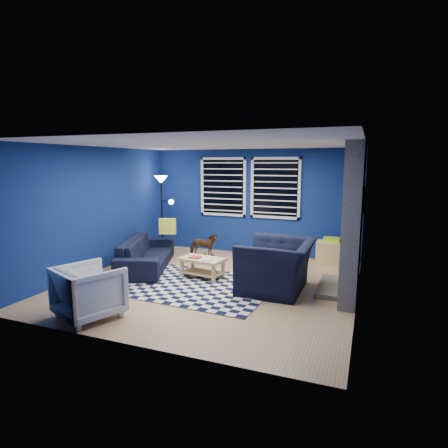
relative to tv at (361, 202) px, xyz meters
name	(u,v)px	position (x,y,z in m)	size (l,w,h in m)	color
floor	(212,283)	(-2.45, -2.00, -1.40)	(5.00, 5.00, 0.00)	tan
ceiling	(211,144)	(-2.45, -2.00, 1.10)	(5.00, 5.00, 0.00)	white
wall_back	(253,202)	(-2.45, 0.50, -0.15)	(5.00, 5.00, 0.00)	navy
wall_left	(98,210)	(-4.95, -2.00, -0.15)	(5.00, 5.00, 0.00)	navy
wall_right	(361,224)	(0.05, -2.00, -0.15)	(5.00, 5.00, 0.00)	navy
fireplace	(353,222)	(-0.09, -1.50, -0.20)	(0.65, 2.00, 2.50)	gray
window_left	(223,187)	(-3.20, 0.46, 0.20)	(1.17, 0.06, 1.42)	black
window_right	(275,188)	(-1.90, 0.46, 0.20)	(1.17, 0.06, 1.42)	black
tv	(361,202)	(0.00, 0.00, 0.00)	(0.07, 1.00, 0.58)	black
rug	(200,286)	(-2.57, -2.24, -1.39)	(2.50, 2.00, 0.02)	black
sofa	(147,253)	(-4.11, -1.56, -1.09)	(0.84, 2.15, 0.63)	black
armchair_big	(277,266)	(-1.27, -1.91, -0.97)	(1.16, 1.33, 0.87)	black
armchair_bent	(89,291)	(-3.48, -4.00, -1.02)	(0.81, 0.83, 0.76)	gray
rocking_horse	(204,245)	(-3.29, -0.51, -1.07)	(0.63, 0.28, 0.53)	#4A2618
coffee_table	(202,264)	(-2.74, -1.76, -1.11)	(0.88, 0.58, 0.41)	#D9BC7A
cabinet	(331,253)	(-0.55, 0.11, -1.13)	(0.62, 0.42, 0.60)	#D9BC7A
floor_lamp	(162,190)	(-4.54, -0.16, 0.13)	(0.51, 0.31, 1.87)	black
throw_pillow	(167,226)	(-3.96, -0.94, -0.60)	(0.36, 0.11, 0.34)	yellow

